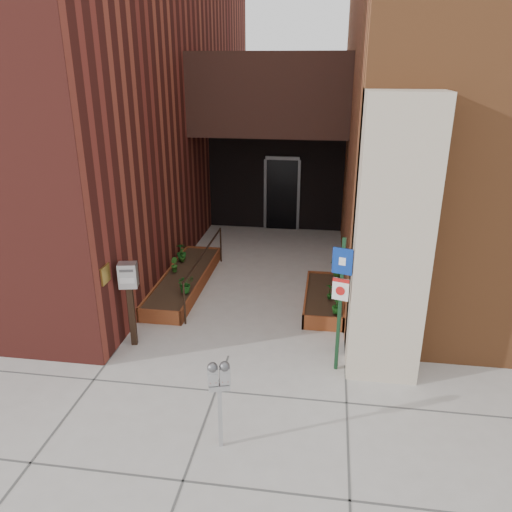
% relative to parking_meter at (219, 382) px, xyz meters
% --- Properties ---
extents(ground, '(80.00, 80.00, 0.00)m').
position_rel_parking_meter_xyz_m(ground, '(-0.33, 2.14, -1.00)').
color(ground, '#9E9991').
rests_on(ground, ground).
extents(architecture, '(20.00, 14.60, 10.00)m').
position_rel_parking_meter_xyz_m(architecture, '(-0.51, 9.03, 3.98)').
color(architecture, maroon).
rests_on(architecture, ground).
extents(planter_left, '(0.90, 3.60, 0.30)m').
position_rel_parking_meter_xyz_m(planter_left, '(-1.88, 4.84, -0.87)').
color(planter_left, brown).
rests_on(planter_left, ground).
extents(planter_right, '(0.80, 2.20, 0.30)m').
position_rel_parking_meter_xyz_m(planter_right, '(1.27, 4.34, -0.86)').
color(planter_right, brown).
rests_on(planter_right, ground).
extents(handrail, '(0.04, 3.34, 0.90)m').
position_rel_parking_meter_xyz_m(handrail, '(-1.38, 4.79, -0.25)').
color(handrail, black).
rests_on(handrail, ground).
extents(parking_meter, '(0.30, 0.18, 1.29)m').
position_rel_parking_meter_xyz_m(parking_meter, '(0.00, 0.00, 0.00)').
color(parking_meter, '#ACADAF').
rests_on(parking_meter, ground).
extents(sign_post, '(0.31, 0.12, 2.30)m').
position_rel_parking_meter_xyz_m(sign_post, '(1.51, 2.01, 0.42)').
color(sign_post, '#12321B').
rests_on(sign_post, ground).
extents(payment_dropbox, '(0.35, 0.29, 1.57)m').
position_rel_parking_meter_xyz_m(payment_dropbox, '(-2.08, 2.29, 0.14)').
color(payment_dropbox, black).
rests_on(payment_dropbox, ground).
extents(shrub_left_a, '(0.48, 0.48, 0.38)m').
position_rel_parking_meter_xyz_m(shrub_left_a, '(-1.58, 3.92, -0.51)').
color(shrub_left_a, '#185418').
rests_on(shrub_left_a, planter_left).
extents(shrub_left_b, '(0.25, 0.25, 0.33)m').
position_rel_parking_meter_xyz_m(shrub_left_b, '(-2.15, 4.95, -0.53)').
color(shrub_left_b, '#245E1A').
rests_on(shrub_left_b, planter_left).
extents(shrub_left_c, '(0.27, 0.27, 0.41)m').
position_rel_parking_meter_xyz_m(shrub_left_c, '(-2.18, 5.67, -0.49)').
color(shrub_left_c, '#18561A').
rests_on(shrub_left_c, planter_left).
extents(shrub_left_d, '(0.22, 0.22, 0.34)m').
position_rel_parking_meter_xyz_m(shrub_left_d, '(-2.13, 5.56, -0.53)').
color(shrub_left_d, '#27631C').
rests_on(shrub_left_d, planter_left).
extents(shrub_right_a, '(0.22, 0.22, 0.32)m').
position_rel_parking_meter_xyz_m(shrub_right_a, '(1.50, 3.44, -0.54)').
color(shrub_right_a, '#1A5B1A').
rests_on(shrub_right_a, planter_right).
extents(shrub_right_b, '(0.24, 0.24, 0.34)m').
position_rel_parking_meter_xyz_m(shrub_right_b, '(1.37, 4.03, -0.53)').
color(shrub_right_b, '#164E16').
rests_on(shrub_right_b, planter_right).
extents(shrub_right_c, '(0.40, 0.40, 0.35)m').
position_rel_parking_meter_xyz_m(shrub_right_c, '(1.52, 5.24, -0.53)').
color(shrub_right_c, '#215A19').
rests_on(shrub_right_c, planter_right).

